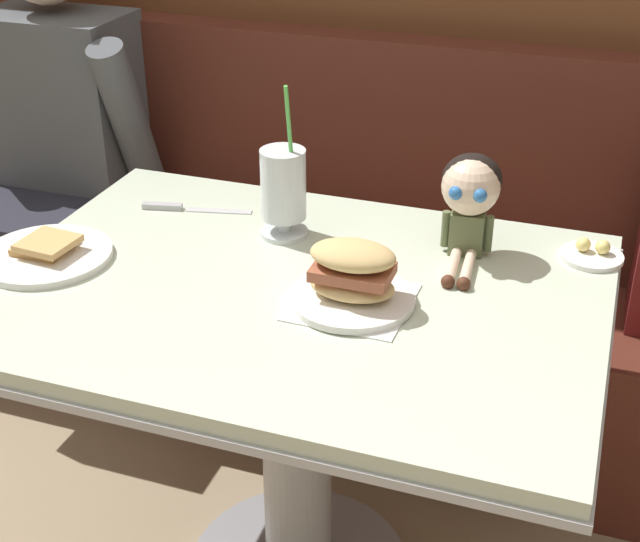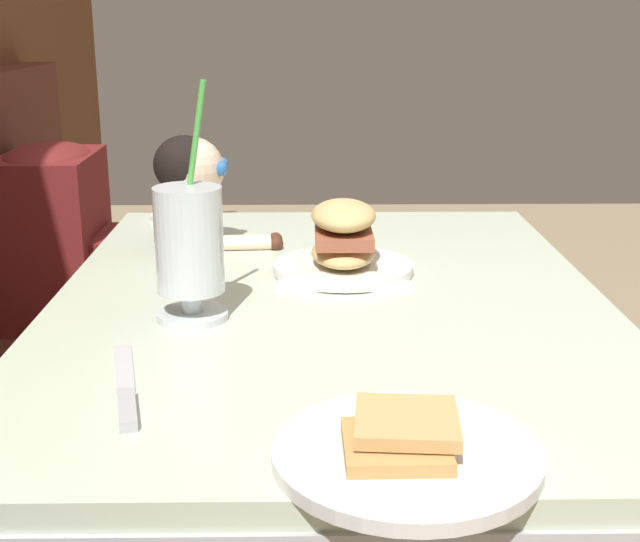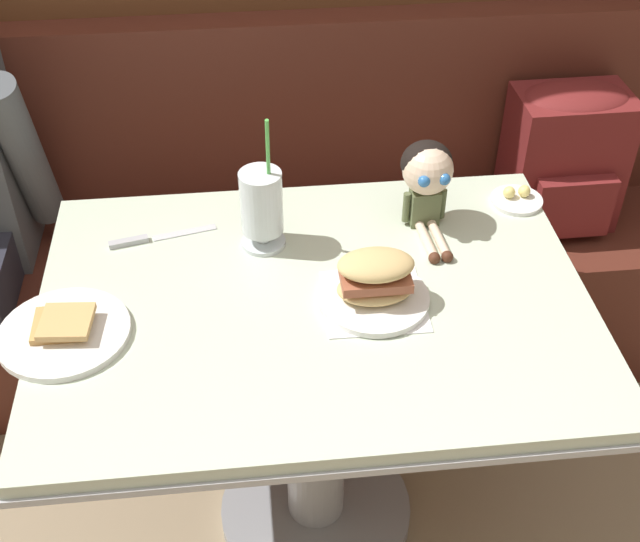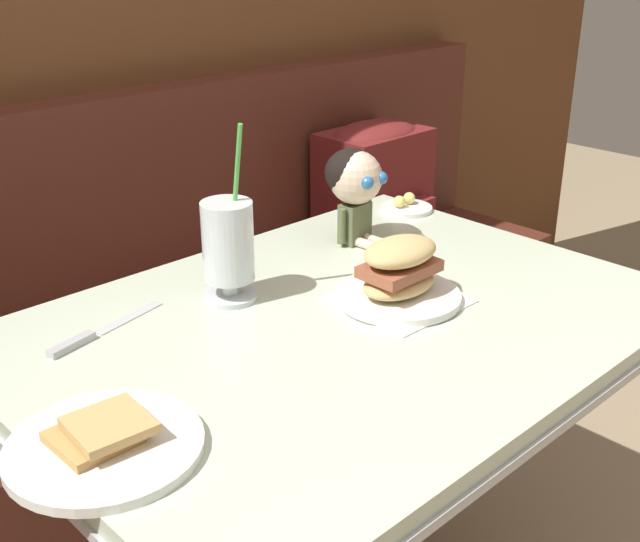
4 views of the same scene
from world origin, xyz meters
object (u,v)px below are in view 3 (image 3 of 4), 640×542
butter_knife (144,239)px  seated_doll (427,174)px  butter_saucer (516,198)px  milkshake_glass (262,205)px  backpack (565,154)px  sandwich_plate (375,284)px  toast_plate (64,331)px

butter_knife → seated_doll: bearing=0.2°
butter_knife → butter_saucer: bearing=4.0°
milkshake_glass → butter_saucer: size_ratio=2.63×
seated_doll → backpack: 0.64m
butter_saucer → butter_knife: bearing=-176.0°
sandwich_plate → butter_knife: size_ratio=0.94×
butter_saucer → seated_doll: (-0.23, -0.06, 0.12)m
toast_plate → butter_knife: toast_plate is taller
backpack → milkshake_glass: bearing=-153.5°
butter_saucer → butter_knife: butter_saucer is taller
butter_saucer → butter_knife: 0.85m
toast_plate → backpack: size_ratio=0.62×
milkshake_glass → butter_saucer: 0.60m
milkshake_glass → seated_doll: milkshake_glass is taller
butter_saucer → toast_plate: bearing=-160.8°
butter_knife → seated_doll: seated_doll is taller
seated_doll → backpack: seated_doll is taller
butter_saucer → backpack: bearing=52.5°
butter_knife → seated_doll: size_ratio=1.05×
toast_plate → backpack: (1.22, 0.66, -0.09)m
sandwich_plate → butter_knife: (-0.47, 0.25, -0.04)m
toast_plate → butter_knife: (0.13, 0.28, -0.01)m
butter_saucer → seated_doll: size_ratio=0.54×
sandwich_plate → seated_doll: seated_doll is taller
toast_plate → butter_saucer: size_ratio=2.08×
toast_plate → butter_saucer: toast_plate is taller
toast_plate → butter_knife: size_ratio=1.07×
toast_plate → backpack: backpack is taller
toast_plate → milkshake_glass: size_ratio=0.79×
toast_plate → backpack: 1.39m
toast_plate → butter_knife: bearing=64.7°
sandwich_plate → butter_knife: bearing=151.8°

